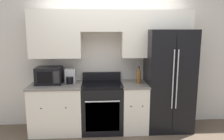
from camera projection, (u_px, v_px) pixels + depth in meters
The scene contains 9 objects.
ground_plane at pixel (113, 137), 3.80m from camera, with size 12.00×12.00×0.00m, color brown.
wall_back at pixel (112, 49), 4.12m from camera, with size 8.00×0.39×2.60m.
lower_cabinets_left at pixel (57, 108), 3.97m from camera, with size 0.93×0.64×0.88m.
lower_cabinets_right at pixel (134, 106), 4.05m from camera, with size 0.47×0.64×0.88m.
oven_range at pixel (102, 107), 4.02m from camera, with size 0.73×0.65×1.04m.
refrigerator at pixel (167, 80), 4.07m from camera, with size 0.83×0.79×1.84m.
microwave at pixel (49, 75), 3.92m from camera, with size 0.45×0.36×0.30m.
bottle at pixel (139, 77), 3.94m from camera, with size 0.08×0.08×0.31m.
electric_kettle at pixel (70, 76), 4.00m from camera, with size 0.18×0.27×0.26m.
Camera 1 is at (-0.24, -3.52, 1.84)m, focal length 35.00 mm.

